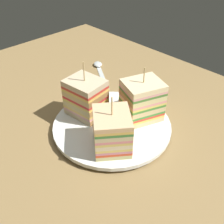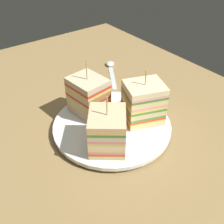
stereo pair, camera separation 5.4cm
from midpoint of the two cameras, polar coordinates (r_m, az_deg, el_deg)
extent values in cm
cube|color=olive|center=(57.87, 2.70, -4.38)|extent=(109.47, 76.64, 1.80)
cylinder|color=white|center=(57.06, 2.73, -3.45)|extent=(15.32, 15.32, 0.68)
cylinder|color=white|center=(56.58, 2.76, -2.87)|extent=(24.70, 24.70, 0.83)
cube|color=beige|center=(59.33, -2.27, 0.55)|extent=(8.34, 7.19, 1.19)
cube|color=#B2844C|center=(57.15, 0.26, -1.04)|extent=(1.07, 6.15, 1.19)
cube|color=#E3A5A4|center=(58.81, -2.29, 1.24)|extent=(8.34, 7.19, 0.57)
cube|color=#E3BC5E|center=(58.48, -2.30, 1.70)|extent=(8.34, 7.19, 0.57)
cube|color=#D8C48A|center=(57.97, -2.32, 2.41)|extent=(8.34, 7.19, 1.19)
cube|color=#B2844C|center=(55.75, 0.27, 0.85)|extent=(1.07, 6.15, 1.19)
cube|color=#E1C259|center=(57.48, -2.34, 3.13)|extent=(8.34, 7.19, 0.57)
cube|color=red|center=(57.16, -2.36, 3.61)|extent=(8.34, 7.19, 0.57)
cube|color=#DEBD81|center=(56.68, -2.38, 4.35)|extent=(8.34, 7.19, 1.19)
cube|color=#9E7242|center=(54.40, 0.27, 2.84)|extent=(1.07, 6.15, 1.19)
cube|color=#F0C75E|center=(56.21, -2.40, 5.11)|extent=(8.34, 7.19, 0.57)
cube|color=red|center=(55.91, -2.42, 5.61)|extent=(8.34, 7.19, 0.57)
cube|color=beige|center=(55.45, -2.44, 6.38)|extent=(8.34, 7.19, 1.19)
cylinder|color=tan|center=(54.13, -2.52, 8.84)|extent=(0.24, 0.24, 4.21)
cube|color=#CFC27D|center=(51.05, 2.12, -6.87)|extent=(10.05, 9.87, 0.92)
cube|color=#9E7242|center=(53.80, 2.07, -4.11)|extent=(4.22, 5.26, 0.92)
cube|color=#DF4A24|center=(50.55, 2.14, -6.28)|extent=(10.05, 9.87, 0.53)
cube|color=pink|center=(50.18, 2.15, -5.83)|extent=(10.05, 9.87, 0.53)
cube|color=#EECF64|center=(49.82, 2.16, -5.38)|extent=(10.05, 9.87, 0.53)
cube|color=beige|center=(49.34, 2.18, -4.76)|extent=(10.05, 9.87, 0.92)
cube|color=#9E7242|center=(52.18, 2.13, -2.03)|extent=(4.22, 5.26, 0.92)
cube|color=#E1C561|center=(48.86, 2.20, -4.13)|extent=(10.05, 9.87, 0.53)
cube|color=pink|center=(48.51, 2.22, -3.65)|extent=(10.05, 9.87, 0.53)
cube|color=beige|center=(48.04, 2.24, -3.00)|extent=(10.05, 9.87, 0.92)
cube|color=#9E7242|center=(50.95, 2.18, -0.30)|extent=(4.22, 5.26, 0.92)
cube|color=#40843E|center=(47.58, 2.26, -2.33)|extent=(10.05, 9.87, 0.53)
cube|color=#EBBE5A|center=(47.24, 2.27, -1.83)|extent=(10.05, 9.87, 0.53)
cube|color=#E9BD8A|center=(46.79, 2.29, -1.14)|extent=(10.05, 9.87, 0.92)
cylinder|color=tan|center=(45.40, 2.36, 1.15)|extent=(0.24, 0.24, 3.69)
cube|color=beige|center=(57.81, 9.16, -1.14)|extent=(8.82, 9.44, 1.10)
cube|color=#B2844C|center=(56.54, 5.70, -1.80)|extent=(6.09, 2.57, 1.10)
cube|color=#F1C553|center=(57.32, 9.23, -0.50)|extent=(8.82, 9.44, 0.52)
cube|color=red|center=(57.01, 9.28, -0.09)|extent=(8.82, 9.44, 0.52)
cube|color=#3F8938|center=(56.70, 9.34, 0.33)|extent=(8.82, 9.44, 0.52)
cube|color=#D2B782|center=(56.23, 9.42, 0.99)|extent=(8.82, 9.44, 1.10)
cube|color=#9E7242|center=(54.92, 5.87, 0.36)|extent=(6.09, 2.57, 1.10)
cube|color=#438832|center=(55.76, 9.50, 1.67)|extent=(8.82, 9.44, 0.52)
cube|color=#E2C85E|center=(55.46, 9.55, 2.10)|extent=(8.82, 9.44, 0.52)
cube|color=pink|center=(55.17, 9.61, 2.55)|extent=(8.82, 9.44, 0.52)
cube|color=beige|center=(54.72, 9.69, 3.25)|extent=(8.82, 9.44, 1.10)
cube|color=#B2844C|center=(53.38, 6.04, 2.66)|extent=(6.09, 2.57, 1.10)
cube|color=#497E33|center=(54.29, 9.78, 3.96)|extent=(8.82, 9.44, 0.52)
cube|color=pink|center=(54.01, 9.83, 4.42)|extent=(8.82, 9.44, 0.52)
cube|color=beige|center=(53.58, 9.92, 5.15)|extent=(8.82, 9.44, 1.10)
cylinder|color=tan|center=(52.47, 10.18, 7.20)|extent=(0.24, 0.24, 3.32)
cylinder|color=#DDBA5C|center=(54.11, 2.54, -4.03)|extent=(4.94, 4.94, 0.77)
cylinder|color=#E2C067|center=(55.51, 3.58, -2.37)|extent=(5.96, 5.94, 0.99)
cylinder|color=#ECD179|center=(54.58, 1.86, -2.59)|extent=(4.28, 4.28, 0.68)
cylinder|color=#DABC60|center=(54.01, 3.15, -2.25)|extent=(5.01, 5.00, 0.80)
cube|color=silver|center=(75.08, 2.19, 7.28)|extent=(11.24, 7.56, 0.25)
ellipsoid|color=silver|center=(81.53, 1.52, 10.15)|extent=(4.20, 3.89, 1.00)
camera|label=1|loc=(0.03, -87.14, 2.16)|focal=43.07mm
camera|label=2|loc=(0.03, 92.86, -2.16)|focal=43.07mm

